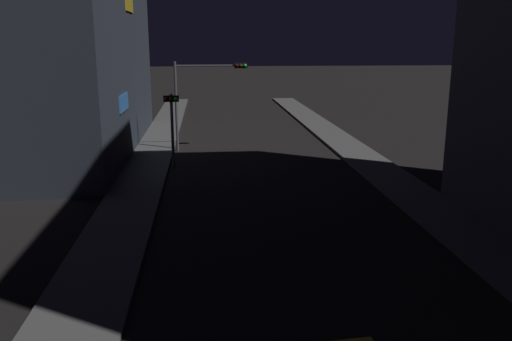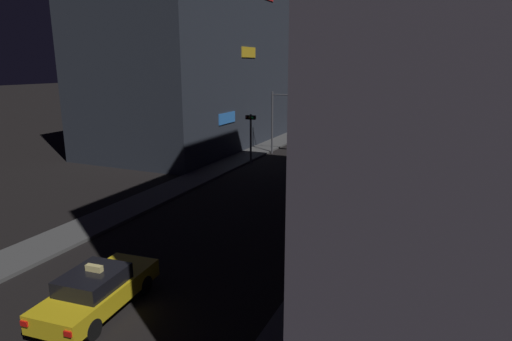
# 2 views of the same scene
# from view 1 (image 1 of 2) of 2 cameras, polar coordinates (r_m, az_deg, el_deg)

# --- Properties ---
(sidewalk_left) EXTENTS (2.39, 65.88, 0.15)m
(sidewalk_left) POSITION_cam_1_polar(r_m,az_deg,el_deg) (30.11, -11.50, 0.79)
(sidewalk_left) COLOR #4C4C4C
(sidewalk_left) RESTS_ON ground_plane
(sidewalk_right) EXTENTS (2.39, 65.88, 0.15)m
(sidewalk_right) POSITION_cam_1_polar(r_m,az_deg,el_deg) (31.28, 11.55, 1.27)
(sidewalk_right) COLOR #4C4C4C
(sidewalk_right) RESTS_ON ground_plane
(traffic_light_overhead) EXTENTS (4.48, 0.41, 5.50)m
(traffic_light_overhead) POSITION_cam_1_polar(r_m,az_deg,el_deg) (32.95, -5.71, 8.96)
(traffic_light_overhead) COLOR #47474C
(traffic_light_overhead) RESTS_ON ground_plane
(traffic_light_left_kerb) EXTENTS (0.80, 0.42, 3.99)m
(traffic_light_left_kerb) POSITION_cam_1_polar(r_m,az_deg,el_deg) (28.57, -9.05, 5.84)
(traffic_light_left_kerb) COLOR #47474C
(traffic_light_left_kerb) RESTS_ON ground_plane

